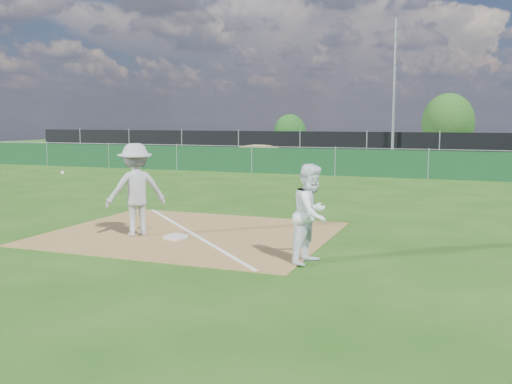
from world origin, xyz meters
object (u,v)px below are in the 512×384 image
play_at_first (136,190)px  car_mid (346,146)px  tree_mid (448,123)px  tree_left (290,133)px  first_base (176,237)px  runner (312,214)px  car_left (301,145)px  car_right (479,150)px  light_pole (394,92)px

play_at_first → car_mid: play_at_first is taller
tree_mid → tree_left: bearing=-170.0°
first_base → play_at_first: 1.35m
tree_mid → runner: bearing=-91.3°
first_base → car_left: car_left is taller
tree_left → tree_mid: 11.69m
car_mid → tree_left: 6.80m
play_at_first → car_right: size_ratio=0.56×
light_pole → car_mid: bearing=125.7°
play_at_first → tree_mid: bearing=81.7°
car_right → tree_mid: tree_mid is taller
car_mid → tree_left: size_ratio=1.47×
tree_mid → car_mid: bearing=-134.9°
play_at_first → car_left: (-4.40, 27.67, -0.28)m
runner → car_left: size_ratio=0.41×
car_mid → car_right: size_ratio=0.93×
first_base → car_right: (6.11, 26.18, 0.62)m
car_mid → tree_mid: 8.96m
first_base → car_left: bearing=100.9°
tree_left → runner: bearing=-71.9°
car_right → tree_left: size_ratio=1.58×
tree_left → tree_mid: tree_mid is taller
light_pole → car_right: 6.83m
car_right → car_left: bearing=101.4°
light_pole → car_mid: size_ratio=1.87×
tree_mid → car_left: bearing=-146.5°
car_right → tree_left: tree_left is taller
play_at_first → runner: bearing=-12.2°
car_mid → tree_mid: size_ratio=0.97×
runner → car_left: (-8.52, 28.57, -0.14)m
first_base → runner: size_ratio=0.21×
play_at_first → tree_left: tree_left is taller
light_pole → first_base: light_pole is taller
first_base → tree_mid: bearing=83.3°
first_base → car_left: (-5.35, 27.68, 0.67)m
runner → tree_left: bearing=29.3°
play_at_first → runner: (4.13, -0.89, -0.14)m
car_mid → play_at_first: bearing=-157.7°
first_base → play_at_first: play_at_first is taller
car_left → car_mid: bearing=-116.4°
runner → tree_mid: tree_mid is taller
light_pole → play_at_first: light_pole is taller
runner → car_mid: 29.00m
runner → car_left: 29.81m
light_pole → play_at_first: 22.68m
light_pole → runner: bearing=-85.9°
play_at_first → tree_left: (-6.56, 31.83, 0.49)m
car_left → car_mid: 3.10m
light_pole → tree_left: (-9.04, 9.49, -2.50)m
runner → car_left: bearing=27.9°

